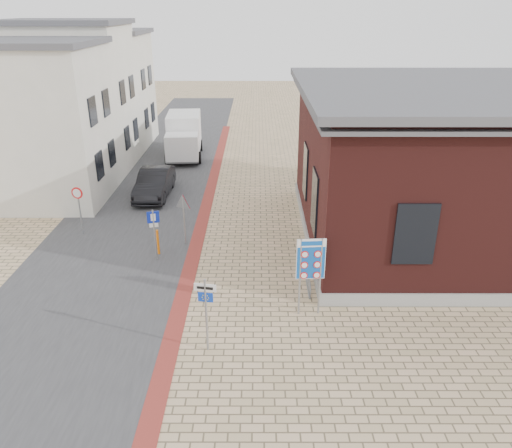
# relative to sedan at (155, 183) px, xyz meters

# --- Properties ---
(ground) EXTENTS (120.00, 120.00, 0.00)m
(ground) POSITION_rel_sedan_xyz_m (5.00, -12.23, -0.76)
(ground) COLOR tan
(ground) RESTS_ON ground
(road_strip) EXTENTS (7.00, 60.00, 0.02)m
(road_strip) POSITION_rel_sedan_xyz_m (-0.50, 2.77, -0.75)
(road_strip) COLOR #38383A
(road_strip) RESTS_ON ground
(curb_strip) EXTENTS (0.60, 40.00, 0.02)m
(curb_strip) POSITION_rel_sedan_xyz_m (3.00, -2.23, -0.74)
(curb_strip) COLOR maroon
(curb_strip) RESTS_ON ground
(brick_building) EXTENTS (13.00, 13.00, 6.80)m
(brick_building) POSITION_rel_sedan_xyz_m (13.99, -5.23, 2.73)
(brick_building) COLOR gray
(brick_building) RESTS_ON ground
(townhouse_near) EXTENTS (7.40, 6.40, 8.30)m
(townhouse_near) POSITION_rel_sedan_xyz_m (-6.00, -0.23, 3.41)
(townhouse_near) COLOR beige
(townhouse_near) RESTS_ON ground
(townhouse_mid) EXTENTS (7.40, 6.40, 9.10)m
(townhouse_mid) POSITION_rel_sedan_xyz_m (-6.00, 5.77, 3.81)
(townhouse_mid) COLOR beige
(townhouse_mid) RESTS_ON ground
(townhouse_far) EXTENTS (7.40, 6.40, 8.30)m
(townhouse_far) POSITION_rel_sedan_xyz_m (-6.00, 11.77, 3.41)
(townhouse_far) COLOR beige
(townhouse_far) RESTS_ON ground
(bike_rack) EXTENTS (0.08, 1.80, 0.60)m
(bike_rack) POSITION_rel_sedan_xyz_m (7.65, -10.03, -0.50)
(bike_rack) COLOR slate
(bike_rack) RESTS_ON ground
(sedan) EXTENTS (1.68, 4.63, 1.52)m
(sedan) POSITION_rel_sedan_xyz_m (0.00, 0.00, 0.00)
(sedan) COLOR black
(sedan) RESTS_ON ground
(box_truck) EXTENTS (2.69, 5.70, 2.90)m
(box_truck) POSITION_rel_sedan_xyz_m (0.58, 8.05, 0.74)
(box_truck) COLOR slate
(box_truck) RESTS_ON ground
(border_sign) EXTENTS (0.97, 0.12, 2.85)m
(border_sign) POSITION_rel_sedan_xyz_m (7.50, -11.73, 1.29)
(border_sign) COLOR gray
(border_sign) RESTS_ON ground
(essen_sign) EXTENTS (0.67, 0.15, 2.48)m
(essen_sign) POSITION_rel_sedan_xyz_m (4.20, -13.73, 0.89)
(essen_sign) COLOR gray
(essen_sign) RESTS_ON ground
(parking_sign) EXTENTS (0.49, 0.18, 2.25)m
(parking_sign) POSITION_rel_sedan_xyz_m (1.50, -7.73, 0.75)
(parking_sign) COLOR gray
(parking_sign) RESTS_ON ground
(yield_sign) EXTENTS (0.77, 0.38, 2.30)m
(yield_sign) POSITION_rel_sedan_xyz_m (2.50, -6.23, 0.99)
(yield_sign) COLOR gray
(yield_sign) RESTS_ON ground
(speed_sign) EXTENTS (0.54, 0.14, 2.33)m
(speed_sign) POSITION_rel_sedan_xyz_m (-2.41, -5.19, 0.79)
(speed_sign) COLOR gray
(speed_sign) RESTS_ON ground
(bollard) EXTENTS (0.13, 0.13, 1.13)m
(bollard) POSITION_rel_sedan_xyz_m (1.50, -7.23, -0.19)
(bollard) COLOR orange
(bollard) RESTS_ON ground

